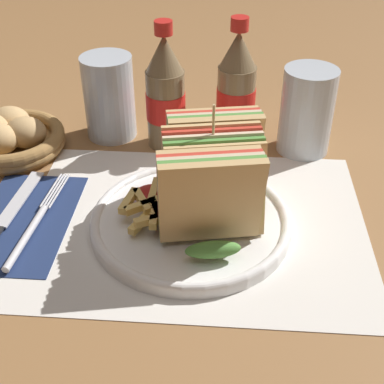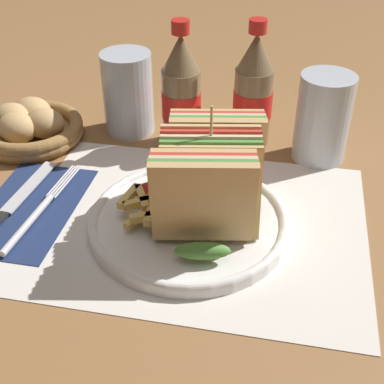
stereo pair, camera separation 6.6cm
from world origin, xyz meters
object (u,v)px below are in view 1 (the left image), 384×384
object	(u,v)px
bread_basket	(10,138)
glass_near	(307,111)
club_sandwich	(212,177)
coke_bottle_near	(165,95)
coke_bottle_far	(236,90)
plate_main	(191,221)
knife	(6,218)
fork	(33,226)
glass_far	(109,97)

from	to	relation	value
bread_basket	glass_near	bearing A→B (deg)	4.66
club_sandwich	coke_bottle_near	bearing A→B (deg)	111.13
coke_bottle_near	coke_bottle_far	size ratio (longest dim) A/B	1.00
club_sandwich	bread_basket	bearing A→B (deg)	152.66
plate_main	knife	size ratio (longest dim) A/B	1.20
fork	plate_main	bearing A→B (deg)	11.17
coke_bottle_near	plate_main	bearing A→B (deg)	-75.56
knife	glass_far	size ratio (longest dim) A/B	1.60
coke_bottle_near	coke_bottle_far	xyz separation A→B (m)	(0.10, 0.02, 0.00)
fork	knife	bearing A→B (deg)	162.63
glass_near	plate_main	bearing A→B (deg)	-127.60
plate_main	club_sandwich	size ratio (longest dim) A/B	1.28
bread_basket	glass_far	bearing A→B (deg)	23.23
fork	coke_bottle_far	distance (m)	0.36
fork	club_sandwich	bearing A→B (deg)	11.77
knife	coke_bottle_near	size ratio (longest dim) A/B	1.08
fork	coke_bottle_near	world-z (taller)	coke_bottle_near
coke_bottle_near	glass_near	world-z (taller)	coke_bottle_near
glass_near	glass_far	bearing A→B (deg)	175.11
plate_main	fork	size ratio (longest dim) A/B	1.27
coke_bottle_far	fork	bearing A→B (deg)	-134.22
knife	coke_bottle_far	bearing A→B (deg)	44.05
fork	coke_bottle_far	size ratio (longest dim) A/B	1.01
coke_bottle_near	coke_bottle_far	distance (m)	0.11
plate_main	club_sandwich	xyz separation A→B (m)	(0.02, 0.01, 0.06)
plate_main	glass_near	distance (m)	0.26
glass_near	bread_basket	world-z (taller)	glass_near
glass_far	bread_basket	xyz separation A→B (m)	(-0.14, -0.06, -0.04)
coke_bottle_far	glass_far	world-z (taller)	coke_bottle_far
glass_near	glass_far	world-z (taller)	same
glass_near	glass_far	size ratio (longest dim) A/B	1.00
glass_far	knife	bearing A→B (deg)	-111.01
glass_near	knife	bearing A→B (deg)	-151.80
glass_far	coke_bottle_near	bearing A→B (deg)	-14.20
glass_near	bread_basket	bearing A→B (deg)	-175.34
glass_far	bread_basket	distance (m)	0.16
glass_near	club_sandwich	bearing A→B (deg)	-123.67
coke_bottle_near	glass_near	size ratio (longest dim) A/B	1.48
plate_main	bread_basket	size ratio (longest dim) A/B	1.53
glass_near	bread_basket	distance (m)	0.45
club_sandwich	bread_basket	distance (m)	0.35
glass_near	bread_basket	xyz separation A→B (m)	(-0.44, -0.04, -0.04)
knife	bread_basket	bearing A→B (deg)	111.84
plate_main	glass_far	size ratio (longest dim) A/B	1.91
glass_far	bread_basket	size ratio (longest dim) A/B	0.80
club_sandwich	glass_near	size ratio (longest dim) A/B	1.49
plate_main	fork	bearing A→B (deg)	-173.36
glass_near	coke_bottle_near	bearing A→B (deg)	179.26
club_sandwich	coke_bottle_near	world-z (taller)	coke_bottle_near
coke_bottle_near	glass_near	distance (m)	0.21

